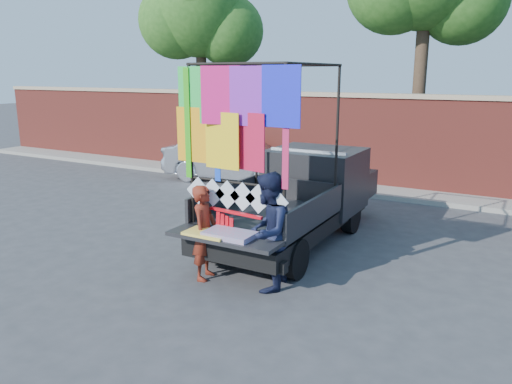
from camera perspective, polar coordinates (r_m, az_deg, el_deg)
The scene contains 9 objects.
ground at distance 8.35m, azimuth -1.91°, elevation -8.67°, with size 90.00×90.00×0.00m, color #38383A.
brick_wall at distance 14.31m, azimuth 12.81°, elevation 5.81°, with size 30.00×0.45×2.61m.
curb at distance 13.87m, azimuth 11.70°, elevation 0.32°, with size 30.00×1.20×0.12m, color gray.
tree_left at distance 18.20m, azimuth -6.51°, elevation 19.59°, with size 4.20×3.30×7.05m.
pickup_truck at distance 9.82m, azimuth 5.57°, elevation -0.25°, with size 2.08×5.23×3.30m.
sedan at distance 14.78m, azimuth -2.45°, elevation 3.89°, with size 1.46×4.20×1.38m, color silver.
woman at distance 7.76m, azimuth -5.90°, elevation -4.63°, with size 0.54×0.36×1.49m, color maroon.
man at distance 7.31m, azimuth 1.41°, elevation -4.58°, with size 0.86×0.67×1.77m, color #161B37.
streamer_bundle at distance 7.53m, azimuth -3.10°, elevation -3.73°, with size 0.96×0.16×0.66m.
Camera 1 is at (4.03, -6.61, 3.15)m, focal length 35.00 mm.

